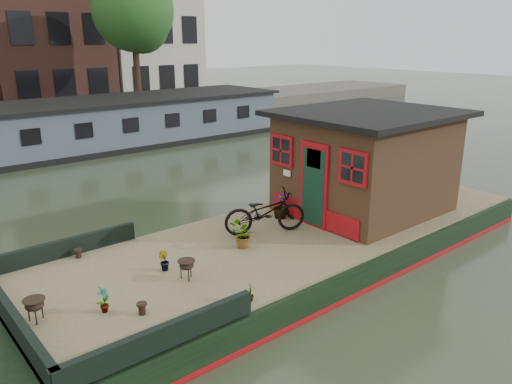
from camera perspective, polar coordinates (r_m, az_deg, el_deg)
ground at (r=11.27m, az=4.87°, el=-7.42°), size 120.00×120.00×0.00m
houseboat_hull at (r=10.34m, az=-0.40°, el=-8.05°), size 14.01×4.02×0.60m
houseboat_deck at (r=11.03m, az=4.95°, el=-4.47°), size 11.80×3.80×0.05m
bow_bulwark at (r=8.48m, az=-20.66°, el=-11.10°), size 3.00×4.00×0.35m
cabin at (r=12.23m, az=12.42°, el=3.54°), size 4.00×3.50×2.42m
bicycle at (r=10.68m, az=1.03°, el=-2.31°), size 1.89×1.29×0.94m
potted_plant_a at (r=8.12m, az=-17.02°, el=-11.72°), size 0.27×0.25×0.43m
potted_plant_b at (r=9.24m, az=-10.50°, el=-7.74°), size 0.22×0.24×0.37m
potted_plant_c at (r=9.99m, az=-1.54°, el=-4.95°), size 0.52×0.46×0.54m
potted_plant_d at (r=11.61m, az=2.80°, el=-1.57°), size 0.38×0.38×0.60m
potted_plant_e at (r=8.11m, az=-0.59°, el=-11.29°), size 0.17×0.21×0.34m
brazier_front at (r=8.86m, az=-7.92°, el=-8.79°), size 0.34×0.34×0.36m
brazier_rear at (r=8.25m, az=-23.92°, el=-12.25°), size 0.42×0.42×0.37m
bollard_port at (r=10.21m, az=-19.64°, el=-6.61°), size 0.16×0.16×0.18m
bollard_stbd at (r=7.98m, az=-12.90°, el=-12.87°), size 0.16×0.16×0.19m
far_houseboat at (r=22.73m, az=-20.87°, el=6.70°), size 20.40×4.40×2.11m
quay at (r=28.96m, az=-25.17°, el=7.20°), size 60.00×6.00×0.90m
tree_right at (r=29.54m, az=-13.67°, el=19.12°), size 4.40×4.40×7.40m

